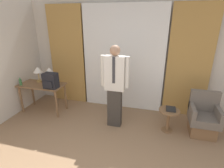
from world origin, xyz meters
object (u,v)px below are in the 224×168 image
bottle_near_edge (20,82)px  backpack (51,81)px  person (115,84)px  side_table (169,117)px  desk (42,89)px  table_lamp_right (49,71)px  table_lamp_left (38,70)px  book (171,109)px  armchair (203,119)px

bottle_near_edge → backpack: 0.82m
person → side_table: 1.31m
desk → table_lamp_right: bearing=40.9°
table_lamp_right → backpack: bearing=-53.9°
table_lamp_left → bottle_near_edge: (-0.29, -0.32, -0.23)m
book → bottle_near_edge: bearing=-178.1°
side_table → bottle_near_edge: bearing=-178.5°
book → table_lamp_right: bearing=176.0°
side_table → book: (0.03, 0.02, 0.17)m
side_table → book: bearing=42.2°
backpack → table_lamp_right: bearing=126.1°
table_lamp_right → armchair: bearing=-2.0°
table_lamp_right → armchair: table_lamp_right is taller
side_table → armchair: bearing=8.5°
desk → person: person is taller
bottle_near_edge → person: size_ratio=0.11×
table_lamp_left → book: table_lamp_left is taller
table_lamp_left → book: size_ratio=1.81×
desk → side_table: size_ratio=2.25×
desk → backpack: (0.37, -0.14, 0.29)m
table_lamp_right → bottle_near_edge: 0.73m
table_lamp_right → side_table: size_ratio=0.80×
backpack → book: (2.70, 0.08, -0.39)m
bottle_near_edge → backpack: (0.82, 0.04, 0.10)m
person → armchair: (1.81, 0.18, -0.64)m
armchair → book: bearing=-173.2°
armchair → table_lamp_right: bearing=178.0°
armchair → backpack: bearing=-177.3°
person → book: bearing=5.0°
desk → side_table: (3.04, -0.09, -0.27)m
book → desk: bearing=178.8°
desk → book: 3.07m
table_lamp_left → table_lamp_right: same height
table_lamp_right → book: 2.96m
table_lamp_left → backpack: bearing=-28.1°
bottle_near_edge → person: bearing=0.4°
table_lamp_right → book: table_lamp_right is taller
desk → backpack: bearing=-21.2°
desk → bottle_near_edge: bearing=-158.2°
bottle_near_edge → book: (3.52, 0.12, -0.29)m
person → backpack: bearing=179.3°
table_lamp_left → bottle_near_edge: table_lamp_left is taller
table_lamp_left → desk: bearing=-40.9°
armchair → book: armchair is taller
person → armchair: 1.93m
table_lamp_right → person: 1.77m
desk → backpack: backpack is taller
armchair → bottle_near_edge: bearing=-177.3°
table_lamp_right → backpack: 0.37m
table_lamp_left → armchair: size_ratio=0.45×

